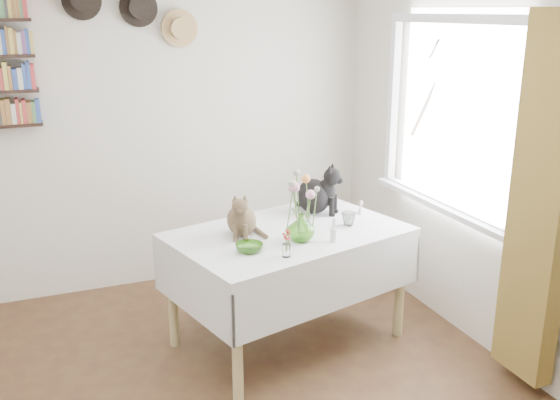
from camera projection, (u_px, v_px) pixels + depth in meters
name	position (u px, v px, depth m)	size (l,w,h in m)	color
room	(202.00, 223.00, 2.86)	(4.08, 4.58, 2.58)	brown
window	(452.00, 131.00, 4.23)	(0.12, 1.52, 1.32)	white
curtain	(541.00, 204.00, 3.46)	(0.12, 0.38, 2.10)	brown
dining_table	(288.00, 259.00, 4.14)	(1.68, 1.30, 0.80)	white
tabby_cat	(241.00, 212.00, 3.97)	(0.20, 0.26, 0.30)	brown
black_cat	(314.00, 187.00, 4.41)	(0.25, 0.31, 0.37)	black
flower_vase	(301.00, 227.00, 3.88)	(0.17, 0.17, 0.18)	#85CC51
green_bowl	(249.00, 248.00, 3.72)	(0.16, 0.16, 0.05)	#85CC51
drinking_glass	(349.00, 219.00, 4.17)	(0.10, 0.10, 0.09)	white
candlestick	(333.00, 234.00, 3.88)	(0.04, 0.04, 0.16)	white
berry_jar	(286.00, 243.00, 3.63)	(0.05, 0.05, 0.20)	white
porcelain_figurine	(361.00, 208.00, 4.41)	(0.05, 0.05, 0.10)	white
flower_bouquet	(301.00, 188.00, 3.82)	(0.17, 0.13, 0.39)	#4C7233
wall_hats	(135.00, 12.00, 4.57)	(0.98, 0.09, 0.48)	black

